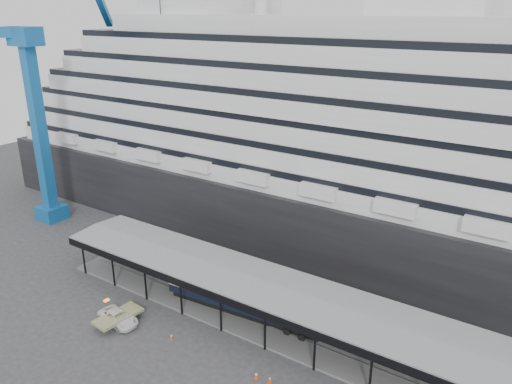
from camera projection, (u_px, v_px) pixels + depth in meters
ground at (238, 344)px, 53.32m from camera, size 200.00×200.00×0.00m
cruise_ship at (365, 122)px, 71.92m from camera, size 130.00×30.00×43.90m
platform_canopy at (263, 303)px, 56.40m from camera, size 56.00×9.18×5.30m
crane_blue at (42, 102)px, 78.19m from camera, size 22.63×19.19×47.60m
port_truck at (118, 318)px, 56.62m from camera, size 5.56×3.03×1.48m
pullman_carriage at (245, 296)px, 57.69m from camera, size 20.32×4.36×19.80m
traffic_cone_left at (171, 336)px, 54.05m from camera, size 0.35×0.35×0.65m
traffic_cone_mid at (256, 375)px, 48.25m from camera, size 0.43×0.43×0.76m
traffic_cone_right at (270, 379)px, 47.78m from camera, size 0.41×0.41×0.67m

